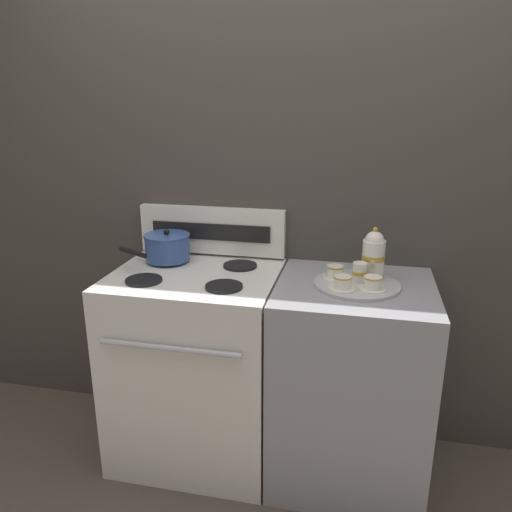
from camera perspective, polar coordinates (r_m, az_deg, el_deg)
ground_plane at (r=2.63m, az=1.19°, el=-21.91°), size 6.00×6.00×0.00m
wall_back at (r=2.42m, az=2.88°, el=3.93°), size 6.00×0.05×2.20m
stove at (r=2.44m, az=-6.69°, el=-12.27°), size 0.74×0.64×0.93m
control_panel at (r=2.46m, az=-5.06°, el=2.92°), size 0.73×0.05×0.23m
side_counter at (r=2.33m, az=10.66°, el=-14.03°), size 0.66×0.61×0.92m
saucepan at (r=2.40m, az=-10.15°, el=1.03°), size 0.29×0.33×0.15m
serving_tray at (r=2.13m, az=11.46°, el=-3.19°), size 0.36×0.36×0.01m
teapot at (r=2.17m, az=13.28°, el=0.17°), size 0.10×0.16×0.22m
teacup_left at (r=2.16m, az=9.03°, el=-1.80°), size 0.11×0.11×0.05m
teacup_right at (r=2.06m, az=13.17°, el=-3.04°), size 0.11×0.11×0.05m
teacup_front at (r=2.04m, az=9.85°, el=-3.01°), size 0.11×0.11×0.05m
creamer_jug at (r=2.12m, az=11.74°, el=-1.85°), size 0.06×0.06×0.08m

